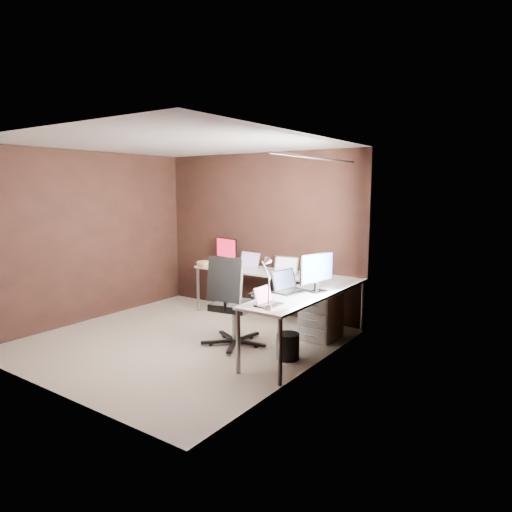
{
  "coord_description": "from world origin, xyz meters",
  "views": [
    {
      "loc": [
        4.04,
        -4.11,
        1.97
      ],
      "look_at": [
        0.53,
        0.95,
        1.04
      ],
      "focal_mm": 32.0,
      "sensor_mm": 36.0,
      "label": 1
    }
  ],
  "objects": [
    {
      "name": "laptop_black_small",
      "position": [
        1.45,
        -0.17,
        0.77
      ],
      "size": [
        0.21,
        0.29,
        0.19
      ],
      "rotation": [
        0.0,
        0.0,
        1.55
      ],
      "color": "black",
      "rests_on": "desk"
    },
    {
      "name": "mouse_left",
      "position": [
        -0.56,
        1.34,
        0.75
      ],
      "size": [
        0.1,
        0.08,
        0.04
      ],
      "primitive_type": "ellipsoid",
      "rotation": [
        0.0,
        0.0,
        0.28
      ],
      "color": "black",
      "rests_on": "desk"
    },
    {
      "name": "monitor_right",
      "position": [
        1.59,
        0.7,
        0.99
      ],
      "size": [
        0.19,
        0.56,
        0.47
      ],
      "rotation": [
        0.0,
        0.0,
        1.34
      ],
      "color": "black",
      "rests_on": "desk"
    },
    {
      "name": "book_stack",
      "position": [
        -0.71,
        1.3,
        0.77
      ],
      "size": [
        0.3,
        0.28,
        0.08
      ],
      "rotation": [
        0.0,
        0.0,
        -0.35
      ],
      "color": "#A16E57",
      "rests_on": "desk"
    },
    {
      "name": "wastebasket",
      "position": [
        1.46,
        0.25,
        0.15
      ],
      "size": [
        0.32,
        0.32,
        0.3
      ],
      "primitive_type": "cylinder",
      "rotation": [
        0.0,
        0.0,
        -0.28
      ],
      "color": "black",
      "rests_on": "ground"
    },
    {
      "name": "drawer_pedestal",
      "position": [
        1.43,
        1.15,
        0.3
      ],
      "size": [
        0.42,
        0.5,
        0.6
      ],
      "primitive_type": "cube",
      "color": "white",
      "rests_on": "ground"
    },
    {
      "name": "mouse_corner",
      "position": [
        0.8,
        1.36,
        0.75
      ],
      "size": [
        0.09,
        0.06,
        0.03
      ],
      "primitive_type": "ellipsoid",
      "rotation": [
        0.0,
        0.0,
        0.06
      ],
      "color": "black",
      "rests_on": "desk"
    },
    {
      "name": "room",
      "position": [
        0.34,
        0.07,
        1.28
      ],
      "size": [
        3.6,
        3.6,
        2.5
      ],
      "color": "tan",
      "rests_on": "ground"
    },
    {
      "name": "laptop_silver",
      "position": [
        0.69,
        1.43,
        0.78
      ],
      "size": [
        0.41,
        0.32,
        0.25
      ],
      "rotation": [
        0.0,
        0.0,
        0.15
      ],
      "color": "silver",
      "rests_on": "desk"
    },
    {
      "name": "laptop_white",
      "position": [
        -0.02,
        1.5,
        0.78
      ],
      "size": [
        0.39,
        0.3,
        0.25
      ],
      "rotation": [
        0.0,
        0.0,
        -0.1
      ],
      "color": "white",
      "rests_on": "desk"
    },
    {
      "name": "monitor_left",
      "position": [
        -0.5,
        1.59,
        0.97
      ],
      "size": [
        0.49,
        0.19,
        0.43
      ],
      "rotation": [
        0.0,
        0.0,
        -0.24
      ],
      "color": "black",
      "rests_on": "desk"
    },
    {
      "name": "laptop_black_big",
      "position": [
        1.3,
        0.5,
        0.79
      ],
      "size": [
        0.35,
        0.44,
        0.26
      ],
      "rotation": [
        0.0,
        0.0,
        1.39
      ],
      "color": "black",
      "rests_on": "desk"
    },
    {
      "name": "desk_lamp",
      "position": [
        1.5,
        -0.25,
        1.06
      ],
      "size": [
        0.18,
        0.21,
        0.53
      ],
      "rotation": [
        0.0,
        0.0,
        0.13
      ],
      "color": "slate",
      "rests_on": "desk"
    },
    {
      "name": "desk",
      "position": [
        0.84,
        1.04,
        0.68
      ],
      "size": [
        2.65,
        2.25,
        0.73
      ],
      "color": "white",
      "rests_on": "ground"
    },
    {
      "name": "office_chair",
      "position": [
        0.66,
        0.26,
        0.34
      ],
      "size": [
        0.64,
        0.65,
        1.15
      ],
      "rotation": [
        0.0,
        0.0,
        0.16
      ],
      "color": "black",
      "rests_on": "ground"
    }
  ]
}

